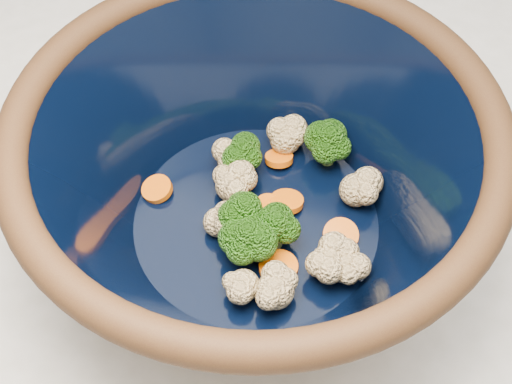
% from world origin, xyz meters
% --- Properties ---
extents(mixing_bowl, '(0.47, 0.47, 0.17)m').
position_xyz_m(mixing_bowl, '(-0.09, -0.09, 0.99)').
color(mixing_bowl, black).
rests_on(mixing_bowl, counter).
extents(vegetable_pile, '(0.21, 0.19, 0.05)m').
position_xyz_m(vegetable_pile, '(-0.08, -0.08, 0.96)').
color(vegetable_pile, '#608442').
rests_on(vegetable_pile, mixing_bowl).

